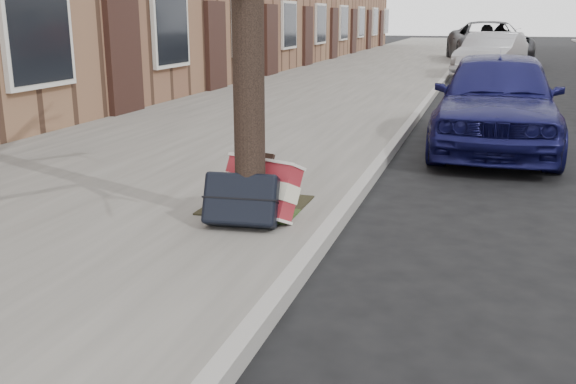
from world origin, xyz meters
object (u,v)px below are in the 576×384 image
(suitcase_red, at_px, (260,188))
(suitcase_navy, at_px, (241,199))
(car_near_front, at_px, (497,100))
(car_near_mid, at_px, (492,55))

(suitcase_red, distance_m, suitcase_navy, 0.28)
(car_near_front, relative_size, car_near_mid, 0.98)
(suitcase_red, xyz_separation_m, suitcase_navy, (-0.06, -0.28, -0.02))
(car_near_mid, bearing_deg, suitcase_navy, -85.53)
(suitcase_red, height_order, car_near_front, car_near_front)
(suitcase_navy, distance_m, car_near_mid, 15.51)
(suitcase_red, height_order, car_near_mid, car_near_mid)
(suitcase_red, distance_m, car_near_front, 4.67)
(suitcase_red, bearing_deg, car_near_mid, 102.75)
(suitcase_navy, bearing_deg, car_near_front, 60.97)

